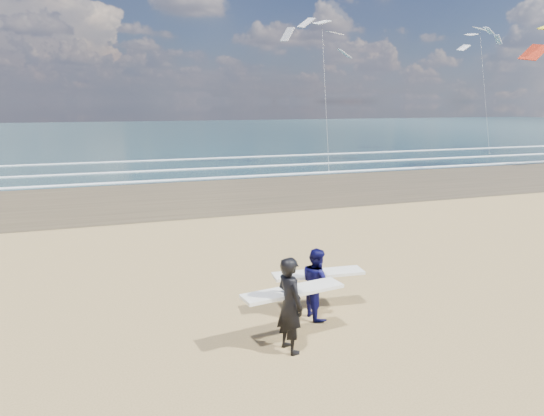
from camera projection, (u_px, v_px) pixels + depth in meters
name	position (u px, v px, depth m)	size (l,w,h in m)	color
wet_sand_strip	(467.00, 177.00, 32.42)	(220.00, 12.00, 0.01)	#463C25
ocean	(247.00, 131.00, 82.38)	(220.00, 100.00, 0.02)	#1A3439
foam_breakers	(386.00, 160.00, 41.76)	(220.00, 11.70, 0.05)	white
surfer_near	(290.00, 303.00, 9.67)	(2.25, 1.17, 1.98)	black
surfer_far	(317.00, 282.00, 11.24)	(2.24, 1.12, 1.67)	#0C0C46
kite_1	(325.00, 79.00, 35.79)	(5.79, 4.74, 11.93)	slate
kite_5	(484.00, 82.00, 47.54)	(5.07, 4.66, 13.05)	slate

